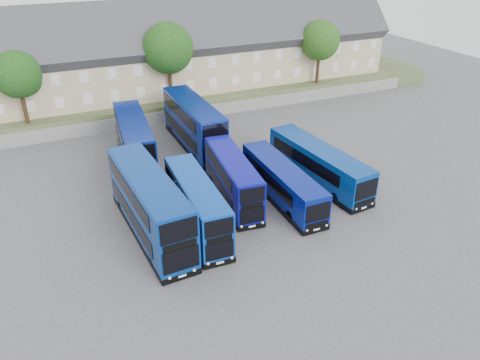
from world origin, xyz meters
name	(u,v)px	position (x,y,z in m)	size (l,w,h in m)	color
ground	(245,230)	(0.00, 0.00, 0.00)	(120.00, 120.00, 0.00)	#4D4D53
retaining_wall	(160,118)	(0.00, 24.00, 0.75)	(70.00, 0.40, 1.50)	slate
earth_bank	(139,92)	(0.00, 34.00, 1.00)	(80.00, 20.00, 2.00)	#404D2B
terrace_row	(166,54)	(3.00, 30.00, 6.60)	(60.00, 10.40, 11.20)	tan
dd_front_left	(150,206)	(-6.55, 2.46, 2.39)	(3.57, 12.37, 4.86)	navy
dd_front_mid	(197,207)	(-3.20, 1.67, 1.96)	(2.71, 10.16, 4.00)	#083CA3
dd_front_right	(233,180)	(0.95, 4.56, 1.90)	(3.24, 9.94, 3.88)	#070B90
dd_rear_left	(135,143)	(-4.90, 14.66, 2.24)	(3.72, 11.66, 4.56)	navy
dd_rear_right	(194,125)	(1.66, 16.33, 2.37)	(2.88, 12.16, 4.82)	navy
coach_east_a	(282,184)	(4.74, 2.94, 1.50)	(2.47, 11.22, 3.06)	navy
coach_east_b	(318,165)	(9.24, 4.45, 1.63)	(3.75, 12.31, 3.32)	navy
tree_west	(19,76)	(-13.85, 25.10, 7.05)	(4.80, 4.80, 7.65)	#382314
tree_mid	(169,50)	(2.15, 25.60, 8.07)	(5.76, 5.76, 9.18)	#382314
tree_east	(320,42)	(22.15, 25.10, 7.39)	(5.12, 5.12, 8.16)	#382314
tree_far	(329,26)	(28.15, 32.10, 7.73)	(5.44, 5.44, 8.67)	#382314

